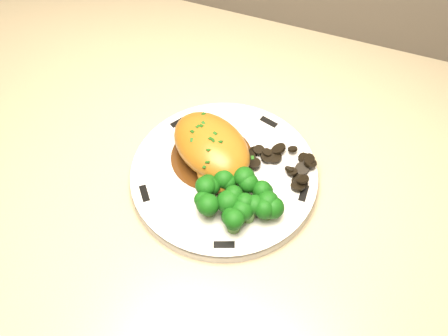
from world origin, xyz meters
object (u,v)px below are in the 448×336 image
(plate, at_px, (224,176))
(chicken_breast, at_px, (212,149))
(counter, at_px, (52,238))
(broccoli_florets, at_px, (237,197))

(plate, bearing_deg, chicken_breast, 147.67)
(counter, bearing_deg, broccoli_florets, -7.92)
(broccoli_florets, bearing_deg, chicken_breast, 133.12)
(counter, xyz_separation_m, broccoli_florets, (0.41, -0.06, 0.45))
(plate, xyz_separation_m, chicken_breast, (-0.02, 0.01, 0.03))
(counter, relative_size, broccoli_florets, 19.63)
(counter, height_order, broccoli_florets, counter)
(counter, bearing_deg, plate, -2.19)
(plate, height_order, broccoli_florets, broccoli_florets)
(chicken_breast, height_order, broccoli_florets, chicken_breast)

